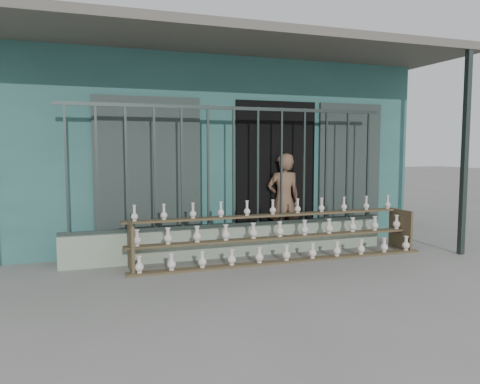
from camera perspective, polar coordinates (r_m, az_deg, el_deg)
name	(u,v)px	position (r m, az deg, el deg)	size (l,w,h in m)	color
ground	(266,278)	(6.00, 3.19, -10.40)	(60.00, 60.00, 0.00)	slate
workshop_building	(189,149)	(9.82, -6.19, 5.25)	(7.40, 6.60, 3.21)	#2C5E5A
parapet_wall	(234,241)	(7.13, -0.79, -6.00)	(5.00, 0.20, 0.45)	gray
security_fence	(233,167)	(7.00, -0.81, 3.06)	(5.00, 0.04, 1.80)	#283330
shelf_rack	(280,235)	(6.94, 4.87, -5.22)	(4.50, 0.68, 0.85)	brown
elderly_woman	(284,200)	(7.75, 5.34, -1.02)	(0.57, 0.37, 1.55)	brown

